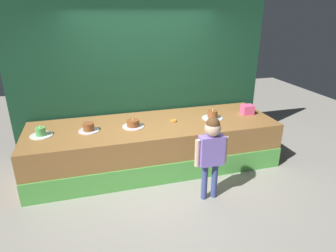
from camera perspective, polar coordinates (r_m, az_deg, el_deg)
ground_plane at (r=4.58m, az=-0.76°, el=-11.15°), size 12.00×12.00×0.00m
stage_platform at (r=4.93m, az=-2.71°, el=-3.63°), size 4.01×1.29×0.75m
curtain_backdrop at (r=5.28m, az=-4.82°, el=10.38°), size 4.50×0.08×2.90m
child_figure at (r=3.94m, az=8.45°, el=-4.21°), size 0.47×0.21×1.21m
pink_box at (r=5.38m, az=15.14°, el=3.12°), size 0.21×0.19×0.16m
donut at (r=4.86m, az=1.09°, el=1.06°), size 0.11×0.11×0.03m
cake_far_left at (r=4.70m, az=-23.47°, el=-1.16°), size 0.33×0.33×0.18m
cake_center_left at (r=4.63m, az=-15.15°, el=-0.31°), size 0.32×0.32×0.13m
cake_center_right at (r=4.67m, az=-6.78°, el=0.44°), size 0.35×0.35×0.15m
cake_far_right at (r=5.05m, az=8.64°, el=2.09°), size 0.36×0.36×0.19m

